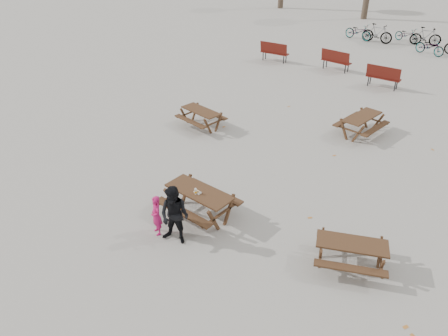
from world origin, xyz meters
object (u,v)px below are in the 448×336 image
Objects in this scene: soda_bottle at (196,192)px; picnic_table_east at (350,254)px; food_tray at (198,192)px; child at (156,215)px; adult at (175,216)px; picnic_table_far at (361,125)px; picnic_table_north at (201,119)px; main_picnic_table at (199,197)px.

soda_bottle is 0.11× the size of picnic_table_east.
child is (-0.35, -1.11, -0.26)m from food_tray.
picnic_table_far is (0.89, 8.35, -0.41)m from adult.
soda_bottle is at bearing 167.85° from picnic_table_east.
adult is at bearing -78.02° from food_tray.
picnic_table_east is 0.99× the size of picnic_table_north.
picnic_table_north is (-3.32, 5.25, -0.20)m from child.
soda_bottle is (0.03, -0.15, 0.26)m from main_picnic_table.
soda_bottle is (-0.00, -0.06, 0.05)m from food_tray.
food_tray reaches higher than picnic_table_far.
soda_bottle is 0.11× the size of picnic_table_north.
adult is at bearing -46.92° from picnic_table_north.
picnic_table_far reaches higher than picnic_table_east.
food_tray is 1.19m from child.
picnic_table_far is at bearing 103.72° from child.
picnic_table_far is at bearing 81.06° from main_picnic_table.
child reaches higher than food_tray.
soda_bottle is 3.97m from picnic_table_east.
soda_bottle reaches higher than main_picnic_table.
adult is at bearing -76.98° from soda_bottle.
picnic_table_north reaches higher than picnic_table_east.
picnic_table_north is at bearing 145.85° from child.
picnic_table_far is (1.46, 8.42, -0.18)m from child.
main_picnic_table is at bearing 111.97° from food_tray.
child is 0.70× the size of adult.
food_tray is 3.94m from picnic_table_east.
picnic_table_far is (1.11, 7.38, -0.49)m from soda_bottle.
child is 0.64× the size of picnic_table_far.
soda_bottle is at bearing 95.04° from child.
picnic_table_north is at bearing 109.94° from adult.
picnic_table_east is at bearing 48.69° from child.
picnic_table_east is (3.82, 0.85, -0.46)m from food_tray.
food_tray reaches higher than main_picnic_table.
food_tray is at bearing 85.56° from soda_bottle.
soda_bottle is at bearing 86.00° from adult.
food_tray is at bearing 176.52° from picnic_table_far.
picnic_table_far is at bearing 81.45° from soda_bottle.
adult is 0.99× the size of picnic_table_east.
food_tray is 5.56m from picnic_table_north.
adult reaches higher than picnic_table_far.
food_tray is at bearing 84.96° from adult.
picnic_table_east is at bearing 11.29° from main_picnic_table.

